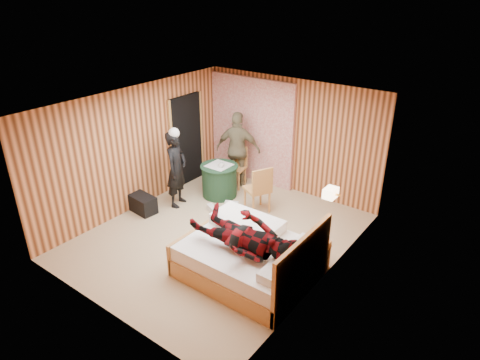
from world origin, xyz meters
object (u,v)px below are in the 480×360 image
Objects in this scene: nightstand at (313,257)px; chair_far at (237,163)px; duffel_bag at (142,203)px; round_table at (219,180)px; man_on_bed at (244,229)px; woman_standing at (176,169)px; chair_near at (259,187)px; bed at (251,258)px; man_at_table at (238,150)px; wall_lamp at (331,193)px.

chair_far reaches higher than nightstand.
round_table is at bearing 67.31° from duffel_bag.
chair_far is 2.32m from duffel_bag.
man_on_bed is at bearing -129.10° from nightstand.
man_on_bed is at bearing -132.51° from woman_standing.
round_table is at bearing -68.86° from chair_near.
chair_near is at bearing 120.54° from bed.
chair_near is at bearing 41.38° from duffel_bag.
man_on_bed is at bearing 106.05° from man_at_table.
wall_lamp is 2.09m from chair_near.
woman_standing is at bearing -116.79° from chair_far.
nightstand is 0.33× the size of woman_standing.
woman_standing reaches higher than wall_lamp.
bed is 2.84m from round_table.
woman_standing is at bearing -117.67° from round_table.
bed reaches higher than nightstand.
nightstand is at bearing 86.03° from chair_near.
chair_far is (-2.93, 1.83, 0.27)m from nightstand.
duffel_bag is (-0.80, -2.15, -0.36)m from chair_far.
bed reaches higher than chair_near.
man_at_table reaches higher than woman_standing.
man_at_table is at bearing -33.21° from woman_standing.
chair_near is 0.58× the size of man_at_table.
man_on_bed is at bearing -5.07° from duffel_bag.
wall_lamp is 0.32× the size of round_table.
nightstand is 2.10m from chair_near.
nightstand is (-0.04, -0.35, -1.03)m from wall_lamp.
woman_standing is (-0.42, -1.48, 0.27)m from chair_far.
chair_near is at bearing -5.87° from round_table.
round_table is 0.81× the size of chair_near.
man_on_bed is (2.18, -2.09, 0.62)m from round_table.
woman_standing reaches higher than duffel_bag.
chair_far is at bearing -96.69° from chair_near.
man_on_bed is (2.62, -1.25, 0.17)m from woman_standing.
woman_standing reaches higher than chair_near.
chair_far is 1.37m from chair_near.
round_table reaches higher than duffel_bag.
wall_lamp is at bearing -107.03° from woman_standing.
nightstand is at bearing -113.00° from woman_standing.
chair_far is at bearing 153.46° from wall_lamp.
chair_far reaches higher than duffel_bag.
bed is 3.32m from chair_far.
man_on_bed is (2.18, -2.76, 0.11)m from man_at_table.
man_on_bed reaches higher than wall_lamp.
chair_near is 0.62× the size of woman_standing.
nightstand is 0.85× the size of duffel_bag.
duffel_bag is at bearing -27.48° from chair_near.
chair_near is at bearing 149.02° from nightstand.
chair_near reaches higher than duffel_bag.
nightstand is (0.76, 0.67, -0.05)m from bed.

